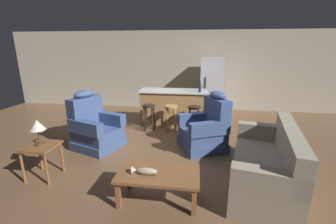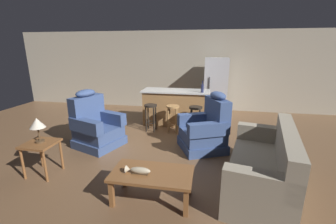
{
  "view_description": "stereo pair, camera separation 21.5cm",
  "coord_description": "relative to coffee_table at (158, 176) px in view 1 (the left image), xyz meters",
  "views": [
    {
      "loc": [
        0.66,
        -4.55,
        2.02
      ],
      "look_at": [
        0.05,
        -0.1,
        0.75
      ],
      "focal_mm": 24.0,
      "sensor_mm": 36.0,
      "label": 1
    },
    {
      "loc": [
        0.87,
        -4.52,
        2.02
      ],
      "look_at": [
        0.05,
        -0.1,
        0.75
      ],
      "focal_mm": 24.0,
      "sensor_mm": 36.0,
      "label": 2
    }
  ],
  "objects": [
    {
      "name": "ground_plane",
      "position": [
        -0.17,
        1.92,
        -0.36
      ],
      "size": [
        12.0,
        12.0,
        0.0
      ],
      "color": "brown"
    },
    {
      "name": "refrigerator",
      "position": [
        0.89,
        4.47,
        0.52
      ],
      "size": [
        0.7,
        0.69,
        1.76
      ],
      "color": "#B7B7BC",
      "rests_on": "ground_plane"
    },
    {
      "name": "bottle_tall_green",
      "position": [
        0.53,
        3.08,
        0.7
      ],
      "size": [
        0.07,
        0.07,
        0.3
      ],
      "color": "#23284C",
      "rests_on": "kitchen_island"
    },
    {
      "name": "fish_figurine",
      "position": [
        -0.18,
        -0.06,
        0.1
      ],
      "size": [
        0.34,
        0.1,
        0.1
      ],
      "color": "#4C3823",
      "rests_on": "coffee_table"
    },
    {
      "name": "back_wall",
      "position": [
        -0.17,
        5.05,
        0.94
      ],
      "size": [
        12.0,
        0.05,
        2.6
      ],
      "color": "#A89E89",
      "rests_on": "ground_plane"
    },
    {
      "name": "bar_stool_left",
      "position": [
        -0.71,
        2.64,
        0.11
      ],
      "size": [
        0.32,
        0.32,
        0.68
      ],
      "color": "black",
      "rests_on": "ground_plane"
    },
    {
      "name": "recliner_near_island",
      "position": [
        0.68,
        1.81,
        0.06
      ],
      "size": [
        1.11,
        1.11,
        1.2
      ],
      "rotation": [
        0.0,
        0.0,
        3.56
      ],
      "color": "#384C7A",
      "rests_on": "ground_plane"
    },
    {
      "name": "bar_stool_right",
      "position": [
        0.41,
        2.64,
        0.11
      ],
      "size": [
        0.32,
        0.32,
        0.68
      ],
      "color": "black",
      "rests_on": "ground_plane"
    },
    {
      "name": "coffee_table",
      "position": [
        0.0,
        0.0,
        0.0
      ],
      "size": [
        1.1,
        0.6,
        0.42
      ],
      "color": "brown",
      "rests_on": "ground_plane"
    },
    {
      "name": "recliner_near_lamp",
      "position": [
        -1.64,
        1.56,
        0.06
      ],
      "size": [
        1.08,
        1.08,
        1.2
      ],
      "rotation": [
        0.0,
        0.0,
        -0.36
      ],
      "color": "#384C7A",
      "rests_on": "ground_plane"
    },
    {
      "name": "couch",
      "position": [
        1.56,
        0.57,
        -0.02
      ],
      "size": [
        1.22,
        2.03,
        0.94
      ],
      "rotation": [
        0.0,
        0.0,
        2.93
      ],
      "color": "#9E937F",
      "rests_on": "ground_plane"
    },
    {
      "name": "table_lamp",
      "position": [
        -1.95,
        0.33,
        0.5
      ],
      "size": [
        0.24,
        0.24,
        0.41
      ],
      "color": "#4C3823",
      "rests_on": "end_table"
    },
    {
      "name": "kitchen_island",
      "position": [
        -0.17,
        3.27,
        0.11
      ],
      "size": [
        1.8,
        0.7,
        0.95
      ],
      "color": "#9E7042",
      "rests_on": "ground_plane"
    },
    {
      "name": "bar_stool_middle",
      "position": [
        -0.15,
        2.64,
        0.11
      ],
      "size": [
        0.32,
        0.32,
        0.68
      ],
      "color": "#A87A47",
      "rests_on": "ground_plane"
    },
    {
      "name": "end_table",
      "position": [
        -1.94,
        0.32,
        0.1
      ],
      "size": [
        0.48,
        0.48,
        0.56
      ],
      "color": "brown",
      "rests_on": "ground_plane"
    }
  ]
}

